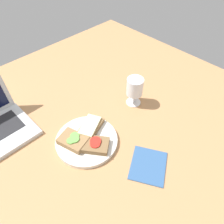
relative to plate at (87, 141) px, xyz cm
name	(u,v)px	position (x,y,z in cm)	size (l,w,h in cm)	color
wooden_table	(108,131)	(9.79, -1.01, -2.29)	(140.00, 140.00, 3.00)	#B27F51
plate	(87,141)	(0.00, 0.00, 0.00)	(22.77, 22.77, 1.58)	silver
sandwich_with_tomato	(95,145)	(0.22, -4.76, 1.93)	(11.12, 11.56, 2.55)	brown
sandwich_with_cheese	(90,127)	(4.04, 2.56, 2.08)	(13.28, 10.19, 2.78)	#937047
sandwich_with_cucumber	(73,140)	(-4.23, 2.19, 2.03)	(9.55, 11.42, 2.75)	#937047
wine_glass	(135,88)	(28.05, 1.92, 7.39)	(6.86, 6.86, 12.66)	white
napkin	(148,165)	(8.46, -22.26, -0.59)	(13.40, 11.57, 0.40)	#33598C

